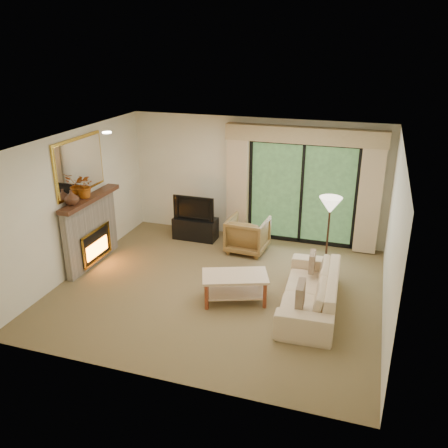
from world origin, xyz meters
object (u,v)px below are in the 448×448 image
(armchair, at_px, (248,235))
(coffee_table, at_px, (235,288))
(media_console, at_px, (196,228))
(sofa, at_px, (310,290))

(armchair, height_order, coffee_table, armchair)
(media_console, relative_size, coffee_table, 0.88)
(armchair, distance_m, coffee_table, 2.01)
(armchair, relative_size, sofa, 0.37)
(media_console, bearing_deg, armchair, -12.53)
(sofa, height_order, coffee_table, sofa)
(armchair, relative_size, coffee_table, 0.74)
(armchair, height_order, sofa, armchair)
(media_console, distance_m, armchair, 1.29)
(sofa, bearing_deg, armchair, -142.28)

